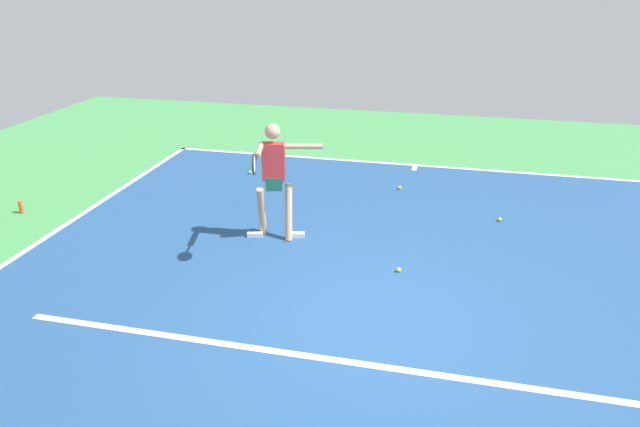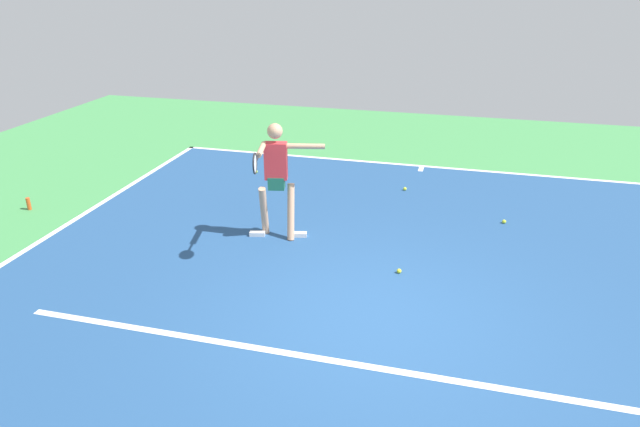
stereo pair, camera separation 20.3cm
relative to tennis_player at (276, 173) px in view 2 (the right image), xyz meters
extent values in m
plane|color=#428E4C|center=(-1.86, 1.90, -1.07)|extent=(21.59, 21.59, 0.00)
cube|color=navy|center=(-1.86, 1.90, -1.06)|extent=(10.93, 12.10, 0.00)
cube|color=white|center=(-1.86, -4.11, -1.06)|extent=(10.93, 0.10, 0.01)
cube|color=white|center=(3.55, 1.90, -1.06)|extent=(0.10, 12.10, 0.01)
cube|color=white|center=(-1.86, 2.78, -1.06)|extent=(8.19, 0.10, 0.01)
cube|color=white|center=(-1.86, -3.91, -1.06)|extent=(0.10, 0.30, 0.01)
cylinder|color=tan|center=(-0.19, -0.08, -0.64)|extent=(0.18, 0.37, 0.88)
cube|color=white|center=(-0.31, -0.11, -1.03)|extent=(0.26, 0.15, 0.07)
cylinder|color=tan|center=(0.22, 0.01, -0.64)|extent=(0.18, 0.37, 0.88)
cube|color=white|center=(0.34, 0.04, -1.03)|extent=(0.26, 0.15, 0.07)
cube|color=#1E664C|center=(0.01, -0.03, -0.16)|extent=(0.28, 0.25, 0.20)
cube|color=red|center=(0.01, -0.03, 0.19)|extent=(0.37, 0.25, 0.57)
sphere|color=tan|center=(0.01, -0.03, 0.65)|extent=(0.23, 0.23, 0.23)
cylinder|color=tan|center=(-0.43, -0.13, 0.42)|extent=(0.57, 0.20, 0.08)
cylinder|color=tan|center=(0.12, 0.28, 0.45)|extent=(0.20, 0.57, 0.08)
cylinder|color=black|center=(0.03, 0.66, 0.45)|extent=(0.08, 0.22, 0.03)
torus|color=black|center=(-0.02, 0.90, 0.45)|extent=(0.09, 0.29, 0.29)
cylinder|color=silver|center=(-0.02, 0.90, 0.45)|extent=(0.06, 0.24, 0.25)
sphere|color=#CCE033|center=(-3.47, -1.46, -1.03)|extent=(0.07, 0.07, 0.07)
sphere|color=yellow|center=(-2.00, 0.67, -1.03)|extent=(0.07, 0.07, 0.07)
sphere|color=#CCE033|center=(-1.69, -2.56, -1.03)|extent=(0.07, 0.07, 0.07)
sphere|color=#C6E53D|center=(1.42, -2.78, -1.03)|extent=(0.07, 0.07, 0.07)
cylinder|color=#D84C1E|center=(4.60, 0.05, -0.96)|extent=(0.07, 0.07, 0.22)
camera|label=1|loc=(-2.50, 7.74, 2.86)|focal=32.03mm
camera|label=2|loc=(-2.70, 7.69, 2.86)|focal=32.03mm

